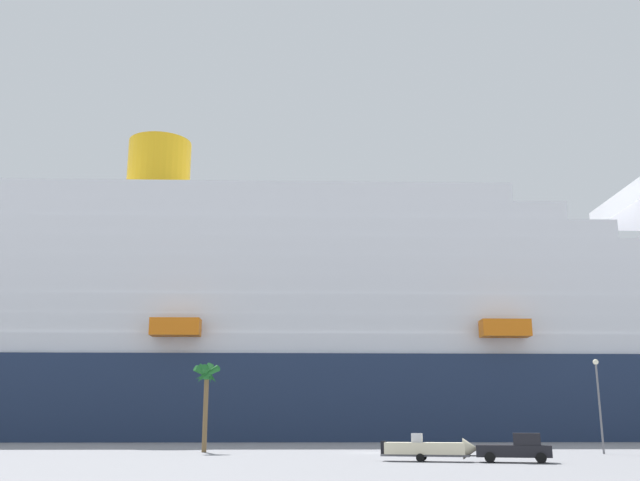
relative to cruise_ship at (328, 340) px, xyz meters
name	(u,v)px	position (x,y,z in m)	size (l,w,h in m)	color
ground_plane	(361,445)	(4.74, -28.93, -17.92)	(600.00, 600.00, 0.00)	gray
cruise_ship	(328,340)	(0.00, 0.00, 0.00)	(274.43, 44.75, 64.37)	#1E2D4C
pickup_truck	(517,448)	(14.83, -77.95, -16.88)	(5.91, 3.27, 2.20)	black
small_boat_on_trailer	(433,449)	(8.60, -76.47, -16.96)	(8.66, 3.36, 2.15)	#595960
palm_tree	(206,379)	(-12.75, -57.70, -10.46)	(2.98, 2.98, 9.18)	brown
street_lamp	(598,393)	(27.31, -61.56, -12.03)	(0.56, 0.56, 9.23)	slate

